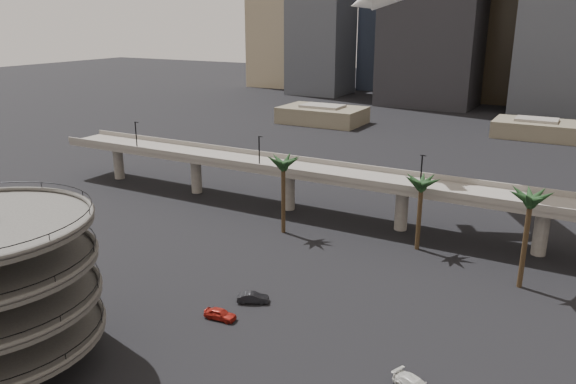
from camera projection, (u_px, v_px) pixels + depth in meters
The scene contains 6 objects.
ground at pixel (119, 384), 56.07m from camera, with size 700.00×700.00×0.00m, color black.
overpass at pixel (343, 180), 99.74m from camera, with size 130.00×9.30×14.70m.
palm_trees at pixel (402, 183), 83.38m from camera, with size 42.40×10.40×14.00m.
low_buildings at pixel (479, 128), 170.68m from camera, with size 135.00×27.50×6.80m.
car_a at pixel (220, 314), 67.89m from camera, with size 1.62×4.03×1.37m, color #A92118.
car_b at pixel (253, 298), 71.87m from camera, with size 1.42×4.06×1.34m, color black.
Camera 1 is at (38.06, -33.50, 35.06)m, focal length 35.00 mm.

